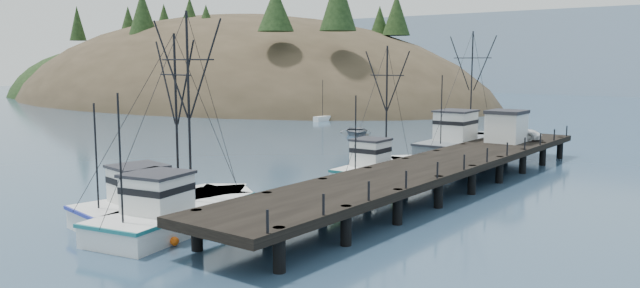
# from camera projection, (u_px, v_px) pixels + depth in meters

# --- Properties ---
(ground) EXTENTS (400.00, 400.00, 0.00)m
(ground) POSITION_uv_depth(u_px,v_px,m) (124.00, 203.00, 39.85)
(ground) COLOR navy
(ground) RESTS_ON ground
(pier) EXTENTS (6.00, 44.00, 2.00)m
(pier) POSITION_uv_depth(u_px,v_px,m) (437.00, 166.00, 43.87)
(pier) COLOR black
(pier) RESTS_ON ground
(headland) EXTENTS (134.80, 78.00, 51.00)m
(headland) POSITION_uv_depth(u_px,v_px,m) (216.00, 119.00, 147.45)
(headland) COLOR #382D1E
(headland) RESTS_ON ground
(distant_ridge_far) EXTENTS (180.00, 25.00, 18.00)m
(distant_ridge_far) POSITION_uv_depth(u_px,v_px,m) (520.00, 88.00, 209.89)
(distant_ridge_far) COLOR silver
(distant_ridge_far) RESTS_ON ground
(moored_sailboats) EXTENTS (20.76, 16.49, 6.35)m
(moored_sailboats) POSITION_uv_depth(u_px,v_px,m) (307.00, 113.00, 106.42)
(moored_sailboats) COLOR white
(moored_sailboats) RESTS_ON ground
(trawler_near) EXTENTS (5.81, 12.09, 12.06)m
(trawler_near) POSITION_uv_depth(u_px,v_px,m) (179.00, 212.00, 33.99)
(trawler_near) COLOR white
(trawler_near) RESTS_ON ground
(trawler_mid) EXTENTS (5.16, 11.06, 10.92)m
(trawler_mid) POSITION_uv_depth(u_px,v_px,m) (164.00, 205.00, 35.83)
(trawler_mid) COLOR white
(trawler_mid) RESTS_ON ground
(trawler_far) EXTENTS (3.61, 10.14, 10.53)m
(trawler_far) POSITION_uv_depth(u_px,v_px,m) (380.00, 169.00, 47.79)
(trawler_far) COLOR white
(trawler_far) RESTS_ON ground
(work_vessel) EXTENTS (4.49, 14.30, 12.17)m
(work_vessel) POSITION_uv_depth(u_px,v_px,m) (464.00, 145.00, 58.69)
(work_vessel) COLOR slate
(work_vessel) RESTS_ON ground
(pier_shed) EXTENTS (3.00, 3.20, 2.80)m
(pier_shed) POSITION_uv_depth(u_px,v_px,m) (506.00, 126.00, 54.27)
(pier_shed) COLOR silver
(pier_shed) RESTS_ON pier
(pickup_truck) EXTENTS (5.16, 3.26, 1.33)m
(pickup_truck) POSITION_uv_depth(u_px,v_px,m) (514.00, 132.00, 56.12)
(pickup_truck) COLOR white
(pickup_truck) RESTS_ON pier
(motorboat) EXTENTS (6.68, 6.94, 1.17)m
(motorboat) POSITION_uv_depth(u_px,v_px,m) (357.00, 135.00, 77.30)
(motorboat) COLOR slate
(motorboat) RESTS_ON ground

